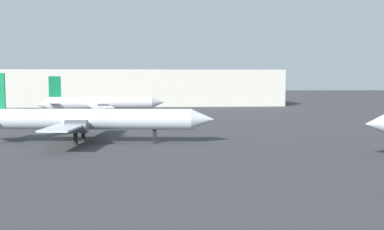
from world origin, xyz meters
The scene contains 3 objects.
airplane_distant centered at (-5.18, 43.42, 3.04)m, with size 31.70×20.87×8.87m.
airplane_far_right centered at (-8.11, 84.35, 2.87)m, with size 27.68×20.28×8.68m.
terminal_building centered at (-3.50, 128.01, 5.43)m, with size 91.04×24.40×10.86m, color beige.
Camera 1 is at (3.49, -13.53, 8.08)m, focal length 41.70 mm.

